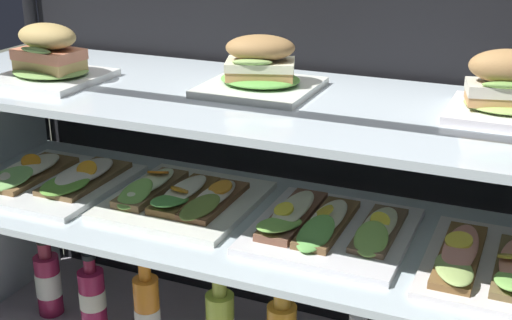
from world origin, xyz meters
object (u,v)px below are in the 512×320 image
(open_sandwich_tray_center, at_px, (328,226))
(juice_bottle_front_fourth, at_px, (93,298))
(open_sandwich_tray_far_left, at_px, (181,197))
(plated_roll_sandwich_near_left_corner, at_px, (49,60))
(juice_bottle_back_right, at_px, (48,282))
(open_sandwich_tray_far_right, at_px, (54,178))
(juice_bottle_front_right_end, at_px, (147,314))
(plated_roll_sandwich_mid_left, at_px, (506,91))
(plated_roll_sandwich_far_left, at_px, (260,71))
(open_sandwich_tray_right_of_center, at_px, (512,268))

(open_sandwich_tray_center, bearing_deg, juice_bottle_front_fourth, -178.84)
(open_sandwich_tray_far_left, bearing_deg, plated_roll_sandwich_near_left_corner, -164.79)
(juice_bottle_back_right, bearing_deg, plated_roll_sandwich_near_left_corner, -26.12)
(open_sandwich_tray_far_left, xyz_separation_m, juice_bottle_back_right, (-0.38, -0.01, -0.29))
(open_sandwich_tray_far_right, distance_m, juice_bottle_front_right_end, 0.37)
(plated_roll_sandwich_mid_left, relative_size, juice_bottle_back_right, 0.89)
(plated_roll_sandwich_far_left, xyz_separation_m, open_sandwich_tray_far_right, (-0.48, -0.05, -0.28))
(open_sandwich_tray_far_right, height_order, open_sandwich_tray_far_left, open_sandwich_tray_far_right)
(open_sandwich_tray_center, bearing_deg, open_sandwich_tray_far_right, -179.09)
(plated_roll_sandwich_mid_left, bearing_deg, juice_bottle_back_right, -177.45)
(plated_roll_sandwich_mid_left, bearing_deg, open_sandwich_tray_far_right, -176.36)
(plated_roll_sandwich_far_left, relative_size, open_sandwich_tray_far_left, 0.67)
(plated_roll_sandwich_far_left, bearing_deg, juice_bottle_front_fourth, -172.54)
(plated_roll_sandwich_mid_left, relative_size, juice_bottle_front_fourth, 0.91)
(open_sandwich_tray_far_right, relative_size, open_sandwich_tray_far_left, 1.00)
(juice_bottle_front_right_end, bearing_deg, juice_bottle_front_fourth, 173.72)
(open_sandwich_tray_far_right, bearing_deg, plated_roll_sandwich_near_left_corner, -37.42)
(plated_roll_sandwich_far_left, relative_size, open_sandwich_tray_center, 0.67)
(plated_roll_sandwich_mid_left, distance_m, juice_bottle_back_right, 1.14)
(plated_roll_sandwich_far_left, height_order, open_sandwich_tray_far_right, plated_roll_sandwich_far_left)
(open_sandwich_tray_right_of_center, distance_m, juice_bottle_back_right, 1.07)
(open_sandwich_tray_far_left, relative_size, juice_bottle_front_right_end, 1.31)
(open_sandwich_tray_far_left, xyz_separation_m, open_sandwich_tray_right_of_center, (0.66, -0.04, 0.00))
(plated_roll_sandwich_far_left, bearing_deg, juice_bottle_back_right, -176.14)
(open_sandwich_tray_far_left, bearing_deg, juice_bottle_front_right_end, -152.86)
(plated_roll_sandwich_mid_left, height_order, juice_bottle_front_fourth, plated_roll_sandwich_mid_left)
(plated_roll_sandwich_near_left_corner, xyz_separation_m, open_sandwich_tray_far_right, (-0.06, 0.05, -0.28))
(open_sandwich_tray_far_right, relative_size, open_sandwich_tray_center, 1.00)
(open_sandwich_tray_far_right, relative_size, juice_bottle_front_fourth, 1.56)
(plated_roll_sandwich_far_left, distance_m, open_sandwich_tray_center, 0.32)
(plated_roll_sandwich_near_left_corner, relative_size, open_sandwich_tray_right_of_center, 0.62)
(plated_roll_sandwich_mid_left, xyz_separation_m, open_sandwich_tray_right_of_center, (0.05, -0.08, -0.28))
(open_sandwich_tray_right_of_center, xyz_separation_m, juice_bottle_front_right_end, (-0.73, 0.00, -0.28))
(juice_bottle_back_right, relative_size, juice_bottle_front_fourth, 1.03)
(open_sandwich_tray_center, xyz_separation_m, juice_bottle_front_fourth, (-0.56, -0.01, -0.29))
(plated_roll_sandwich_near_left_corner, height_order, plated_roll_sandwich_mid_left, plated_roll_sandwich_near_left_corner)
(open_sandwich_tray_far_right, relative_size, juice_bottle_front_right_end, 1.31)
(plated_roll_sandwich_near_left_corner, xyz_separation_m, open_sandwich_tray_right_of_center, (0.90, 0.03, -0.28))
(juice_bottle_back_right, bearing_deg, plated_roll_sandwich_far_left, 3.86)
(plated_roll_sandwich_near_left_corner, bearing_deg, open_sandwich_tray_center, 5.76)
(open_sandwich_tray_far_right, bearing_deg, open_sandwich_tray_right_of_center, -1.23)
(plated_roll_sandwich_far_left, distance_m, juice_bottle_front_right_end, 0.61)
(juice_bottle_back_right, height_order, juice_bottle_front_right_end, juice_bottle_front_right_end)
(open_sandwich_tray_far_left, height_order, juice_bottle_front_right_end, open_sandwich_tray_far_left)
(open_sandwich_tray_far_left, bearing_deg, plated_roll_sandwich_far_left, 10.73)
(open_sandwich_tray_right_of_center, bearing_deg, juice_bottle_back_right, 178.03)
(plated_roll_sandwich_mid_left, bearing_deg, open_sandwich_tray_center, -170.30)
(open_sandwich_tray_center, height_order, juice_bottle_front_right_end, open_sandwich_tray_center)
(open_sandwich_tray_right_of_center, distance_m, juice_bottle_front_right_end, 0.78)
(juice_bottle_front_fourth, bearing_deg, open_sandwich_tray_far_right, 179.06)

